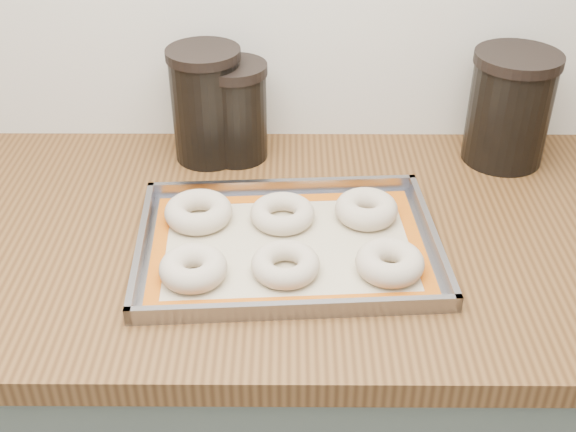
{
  "coord_description": "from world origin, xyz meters",
  "views": [
    {
      "loc": [
        -0.15,
        0.72,
        1.57
      ],
      "look_at": [
        -0.15,
        1.62,
        0.96
      ],
      "focal_mm": 45.0,
      "sensor_mm": 36.0,
      "label": 1
    }
  ],
  "objects_px": {
    "bagel_back_right": "(366,209)",
    "bagel_front_left": "(193,268)",
    "baking_tray": "(288,244)",
    "bagel_back_left": "(198,212)",
    "bagel_front_mid": "(285,264)",
    "bagel_front_right": "(390,262)",
    "bagel_back_mid": "(282,213)",
    "canister_right": "(510,108)",
    "canister_mid": "(236,111)",
    "canister_left": "(206,104)"
  },
  "relations": [
    {
      "from": "baking_tray",
      "to": "bagel_back_left",
      "type": "distance_m",
      "value": 0.16
    },
    {
      "from": "bagel_back_right",
      "to": "canister_mid",
      "type": "bearing_deg",
      "value": 135.71
    },
    {
      "from": "bagel_front_right",
      "to": "canister_left",
      "type": "height_order",
      "value": "canister_left"
    },
    {
      "from": "bagel_front_mid",
      "to": "bagel_back_mid",
      "type": "relative_size",
      "value": 0.97
    },
    {
      "from": "bagel_back_right",
      "to": "canister_left",
      "type": "distance_m",
      "value": 0.36
    },
    {
      "from": "bagel_front_right",
      "to": "bagel_back_right",
      "type": "relative_size",
      "value": 0.99
    },
    {
      "from": "bagel_front_mid",
      "to": "canister_left",
      "type": "bearing_deg",
      "value": 111.99
    },
    {
      "from": "bagel_front_mid",
      "to": "baking_tray",
      "type": "bearing_deg",
      "value": 87.15
    },
    {
      "from": "bagel_back_left",
      "to": "bagel_front_left",
      "type": "bearing_deg",
      "value": -86.64
    },
    {
      "from": "baking_tray",
      "to": "bagel_back_mid",
      "type": "height_order",
      "value": "bagel_back_mid"
    },
    {
      "from": "bagel_front_left",
      "to": "bagel_back_left",
      "type": "bearing_deg",
      "value": 93.36
    },
    {
      "from": "canister_right",
      "to": "canister_mid",
      "type": "bearing_deg",
      "value": 179.05
    },
    {
      "from": "bagel_front_right",
      "to": "bagel_back_left",
      "type": "xyz_separation_m",
      "value": [
        -0.29,
        0.13,
        -0.0
      ]
    },
    {
      "from": "bagel_front_right",
      "to": "canister_left",
      "type": "bearing_deg",
      "value": 129.75
    },
    {
      "from": "canister_mid",
      "to": "canister_right",
      "type": "height_order",
      "value": "canister_right"
    },
    {
      "from": "bagel_back_mid",
      "to": "canister_left",
      "type": "distance_m",
      "value": 0.28
    },
    {
      "from": "baking_tray",
      "to": "bagel_back_right",
      "type": "relative_size",
      "value": 4.71
    },
    {
      "from": "bagel_front_left",
      "to": "canister_right",
      "type": "distance_m",
      "value": 0.65
    },
    {
      "from": "baking_tray",
      "to": "canister_mid",
      "type": "bearing_deg",
      "value": 108.2
    },
    {
      "from": "canister_mid",
      "to": "canister_right",
      "type": "distance_m",
      "value": 0.49
    },
    {
      "from": "baking_tray",
      "to": "bagel_back_mid",
      "type": "relative_size",
      "value": 4.6
    },
    {
      "from": "bagel_back_right",
      "to": "canister_mid",
      "type": "xyz_separation_m",
      "value": [
        -0.22,
        0.22,
        0.07
      ]
    },
    {
      "from": "bagel_front_right",
      "to": "bagel_back_left",
      "type": "height_order",
      "value": "same"
    },
    {
      "from": "bagel_front_left",
      "to": "bagel_front_mid",
      "type": "height_order",
      "value": "bagel_front_left"
    },
    {
      "from": "bagel_back_right",
      "to": "bagel_front_right",
      "type": "bearing_deg",
      "value": -81.06
    },
    {
      "from": "bagel_back_mid",
      "to": "canister_right",
      "type": "distance_m",
      "value": 0.47
    },
    {
      "from": "baking_tray",
      "to": "canister_left",
      "type": "relative_size",
      "value": 2.28
    },
    {
      "from": "baking_tray",
      "to": "bagel_front_mid",
      "type": "xyz_separation_m",
      "value": [
        -0.0,
        -0.07,
        0.01
      ]
    },
    {
      "from": "bagel_back_mid",
      "to": "canister_mid",
      "type": "xyz_separation_m",
      "value": [
        -0.09,
        0.23,
        0.07
      ]
    },
    {
      "from": "bagel_front_mid",
      "to": "canister_mid",
      "type": "xyz_separation_m",
      "value": [
        -0.09,
        0.36,
        0.07
      ]
    },
    {
      "from": "bagel_back_mid",
      "to": "bagel_back_left",
      "type": "bearing_deg",
      "value": 179.42
    },
    {
      "from": "bagel_front_right",
      "to": "canister_right",
      "type": "height_order",
      "value": "canister_right"
    },
    {
      "from": "bagel_front_left",
      "to": "bagel_back_right",
      "type": "distance_m",
      "value": 0.31
    },
    {
      "from": "bagel_back_left",
      "to": "bagel_back_right",
      "type": "distance_m",
      "value": 0.27
    },
    {
      "from": "bagel_back_mid",
      "to": "bagel_back_right",
      "type": "distance_m",
      "value": 0.14
    },
    {
      "from": "bagel_front_right",
      "to": "bagel_back_mid",
      "type": "height_order",
      "value": "bagel_front_right"
    },
    {
      "from": "bagel_back_mid",
      "to": "canister_mid",
      "type": "distance_m",
      "value": 0.25
    },
    {
      "from": "bagel_front_left",
      "to": "canister_right",
      "type": "bearing_deg",
      "value": 34.45
    },
    {
      "from": "bagel_back_left",
      "to": "canister_right",
      "type": "xyz_separation_m",
      "value": [
        0.54,
        0.22,
        0.08
      ]
    },
    {
      "from": "bagel_front_mid",
      "to": "bagel_front_right",
      "type": "xyz_separation_m",
      "value": [
        0.15,
        0.0,
        0.0
      ]
    },
    {
      "from": "canister_left",
      "to": "canister_right",
      "type": "height_order",
      "value": "canister_left"
    },
    {
      "from": "bagel_front_mid",
      "to": "bagel_back_mid",
      "type": "height_order",
      "value": "same"
    },
    {
      "from": "bagel_front_mid",
      "to": "bagel_front_right",
      "type": "relative_size",
      "value": 1.0
    },
    {
      "from": "bagel_front_left",
      "to": "bagel_back_right",
      "type": "xyz_separation_m",
      "value": [
        0.26,
        0.16,
        0.0
      ]
    },
    {
      "from": "baking_tray",
      "to": "canister_left",
      "type": "height_order",
      "value": "canister_left"
    },
    {
      "from": "bagel_back_right",
      "to": "bagel_front_left",
      "type": "bearing_deg",
      "value": -149.27
    },
    {
      "from": "baking_tray",
      "to": "bagel_front_left",
      "type": "bearing_deg",
      "value": -149.44
    },
    {
      "from": "baking_tray",
      "to": "bagel_back_left",
      "type": "bearing_deg",
      "value": 155.15
    },
    {
      "from": "baking_tray",
      "to": "bagel_front_right",
      "type": "bearing_deg",
      "value": -23.78
    },
    {
      "from": "baking_tray",
      "to": "canister_mid",
      "type": "height_order",
      "value": "canister_mid"
    }
  ]
}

